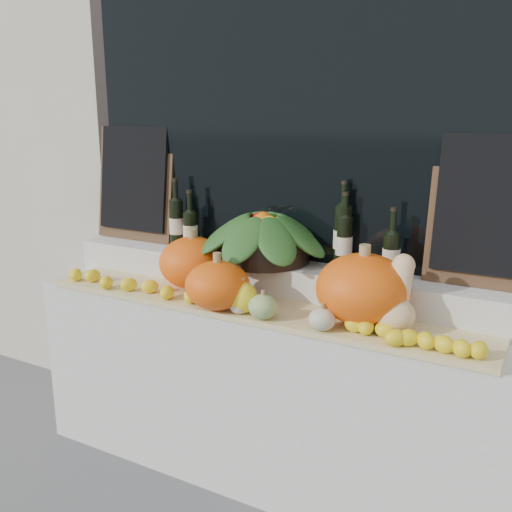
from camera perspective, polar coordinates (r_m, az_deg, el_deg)
storefront_facade at (r=3.19m, az=7.48°, el=23.35°), size 7.00×0.94×4.50m
display_sill at (r=2.83m, az=0.75°, el=-13.12°), size 2.30×0.55×0.88m
rear_tier at (r=2.75m, az=2.25°, el=-2.19°), size 2.30×0.25×0.16m
straw_bedding at (r=2.54m, az=-0.54°, el=-5.22°), size 2.10×0.32×0.02m
pumpkin_left at (r=2.77m, az=-6.33°, el=-0.65°), size 0.37×0.37×0.25m
pumpkin_right at (r=2.34m, az=10.66°, el=-3.23°), size 0.47×0.47×0.28m
pumpkin_center at (r=2.47m, az=-3.88°, el=-2.93°), size 0.30×0.30×0.21m
butternut_squash at (r=2.29m, az=13.92°, el=-4.46°), size 0.16×0.21×0.30m
decorative_gourds at (r=2.40m, az=-0.42°, el=-4.71°), size 0.71×0.15×0.16m
lemon_heap at (r=2.44m, az=-1.81°, el=-5.01°), size 2.20×0.16×0.06m
produce_bowl at (r=2.72m, az=0.74°, el=2.00°), size 0.68×0.68×0.25m
wine_bottle_far_left at (r=3.02m, az=-7.95°, el=3.31°), size 0.08×0.08×0.36m
wine_bottle_near_left at (r=2.96m, az=-6.58°, el=2.59°), size 0.08×0.08×0.31m
wine_bottle_tall at (r=2.63m, az=8.65°, el=1.98°), size 0.08×0.08×0.40m
wine_bottle_near_right at (r=2.61m, az=8.79°, el=1.39°), size 0.08×0.08×0.35m
wine_bottle_far_right at (r=2.52m, az=13.37°, el=0.13°), size 0.08×0.08×0.31m
chalkboard_left at (r=3.22m, az=-12.07°, el=7.30°), size 0.50×0.11×0.62m
chalkboard_right at (r=2.47m, az=22.58°, el=4.34°), size 0.50×0.11×0.62m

